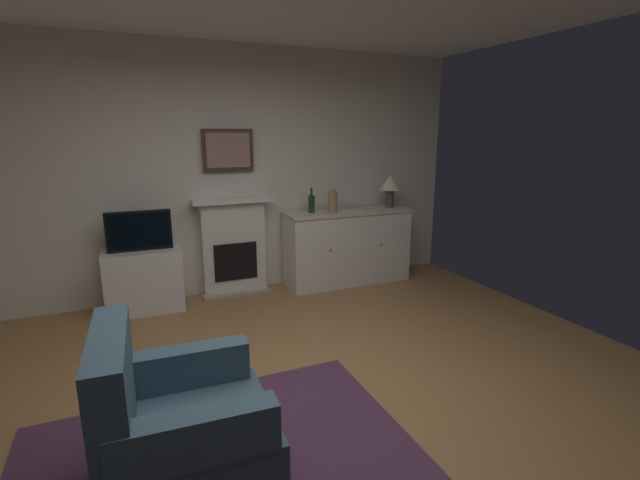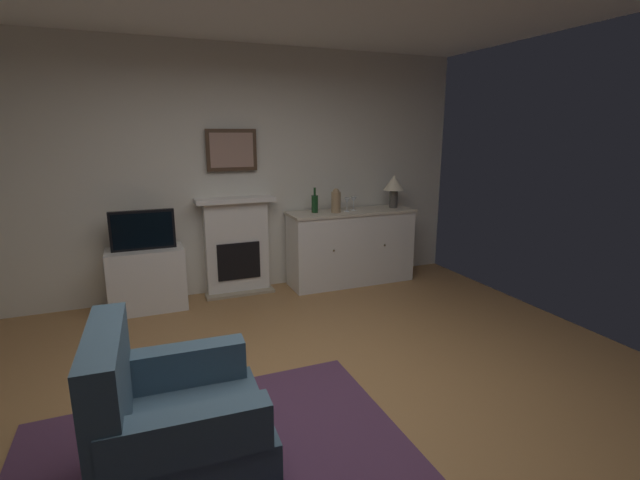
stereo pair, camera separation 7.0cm
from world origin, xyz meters
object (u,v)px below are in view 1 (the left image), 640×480
at_px(wine_glass_left, 344,201).
at_px(armchair, 177,427).
at_px(wine_bottle, 311,203).
at_px(wine_glass_center, 350,200).
at_px(vase_decorative, 333,201).
at_px(table_lamp, 390,185).
at_px(fireplace_unit, 233,246).
at_px(tv_set, 139,231).
at_px(framed_picture, 228,150).
at_px(tv_cabinet, 144,280).
at_px(sideboard_cabinet, 347,247).

xyz_separation_m(wine_glass_left, armchair, (-2.22, -2.65, -0.63)).
relative_size(wine_bottle, wine_glass_center, 1.76).
bearing_deg(wine_bottle, wine_glass_left, -11.32).
bearing_deg(vase_decorative, table_lamp, 3.58).
distance_m(wine_glass_left, wine_glass_center, 0.12).
bearing_deg(armchair, fireplace_unit, 71.75).
relative_size(wine_glass_center, vase_decorative, 0.59).
distance_m(tv_set, armchair, 2.71).
bearing_deg(table_lamp, wine_glass_left, -177.38).
bearing_deg(armchair, tv_set, 90.71).
bearing_deg(wine_glass_left, vase_decorative, -172.31).
distance_m(framed_picture, vase_decorative, 1.30).
bearing_deg(wine_glass_left, wine_glass_center, 23.42).
xyz_separation_m(wine_bottle, wine_glass_left, (0.38, -0.08, 0.01)).
bearing_deg(framed_picture, tv_cabinet, -167.99).
distance_m(wine_glass_left, tv_cabinet, 2.36).
relative_size(wine_glass_center, tv_set, 0.27).
bearing_deg(wine_glass_left, sideboard_cabinet, 21.49).
xyz_separation_m(wine_glass_left, tv_set, (-2.25, 0.02, -0.17)).
distance_m(sideboard_cabinet, armchair, 3.53).
bearing_deg(wine_glass_center, fireplace_unit, 173.46).
xyz_separation_m(fireplace_unit, sideboard_cabinet, (1.35, -0.18, -0.10)).
height_order(fireplace_unit, wine_glass_center, fireplace_unit).
relative_size(framed_picture, tv_set, 0.89).
relative_size(wine_bottle, tv_set, 0.47).
bearing_deg(armchair, framed_picture, 72.02).
xyz_separation_m(fireplace_unit, armchair, (-0.94, -2.86, -0.17)).
xyz_separation_m(sideboard_cabinet, tv_set, (-2.33, -0.01, 0.40)).
relative_size(framed_picture, wine_glass_center, 3.33).
height_order(table_lamp, armchair, table_lamp).
relative_size(table_lamp, wine_glass_center, 2.42).
distance_m(sideboard_cabinet, vase_decorative, 0.63).
relative_size(sideboard_cabinet, wine_bottle, 5.30).
bearing_deg(tv_cabinet, fireplace_unit, 9.45).
distance_m(framed_picture, wine_glass_left, 1.43).
height_order(wine_glass_center, tv_cabinet, wine_glass_center).
distance_m(wine_bottle, wine_glass_center, 0.49).
bearing_deg(sideboard_cabinet, fireplace_unit, 172.54).
bearing_deg(fireplace_unit, wine_glass_center, -6.54).
bearing_deg(table_lamp, tv_set, -179.84).
height_order(fireplace_unit, framed_picture, framed_picture).
height_order(framed_picture, sideboard_cabinet, framed_picture).
distance_m(sideboard_cabinet, wine_glass_center, 0.57).
relative_size(sideboard_cabinet, armchair, 1.67).
bearing_deg(fireplace_unit, table_lamp, -5.26).
relative_size(table_lamp, tv_set, 0.65).
distance_m(wine_glass_left, vase_decorative, 0.15).
height_order(sideboard_cabinet, table_lamp, table_lamp).
height_order(table_lamp, wine_glass_center, table_lamp).
height_order(fireplace_unit, wine_bottle, wine_bottle).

